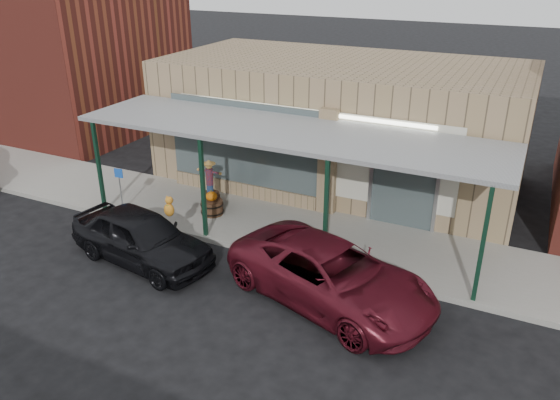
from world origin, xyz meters
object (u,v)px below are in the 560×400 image
at_px(barrel_scarecrow, 210,189).
at_px(parked_sedan, 141,237).
at_px(car_maroon, 331,275).
at_px(handicap_sign, 120,184).
at_px(barrel_pumpkin, 212,205).

relative_size(barrel_scarecrow, parked_sedan, 0.34).
bearing_deg(barrel_scarecrow, parked_sedan, -66.13).
bearing_deg(parked_sedan, barrel_scarecrow, 11.31).
distance_m(barrel_scarecrow, car_maroon, 6.11).
distance_m(handicap_sign, parked_sedan, 3.07).
bearing_deg(car_maroon, handicap_sign, 96.77).
bearing_deg(parked_sedan, handicap_sign, 59.26).
distance_m(barrel_pumpkin, car_maroon, 5.46).
xyz_separation_m(barrel_scarecrow, handicap_sign, (-2.20, -1.60, 0.39)).
distance_m(barrel_scarecrow, barrel_pumpkin, 0.76).
relative_size(barrel_pumpkin, car_maroon, 0.16).
distance_m(barrel_scarecrow, parked_sedan, 3.55).
relative_size(handicap_sign, car_maroon, 0.27).
relative_size(parked_sedan, car_maroon, 0.86).
height_order(barrel_pumpkin, car_maroon, car_maroon).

